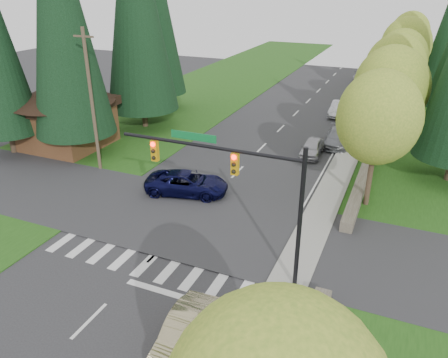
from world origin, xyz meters
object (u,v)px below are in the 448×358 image
Objects in this scene: parked_car_d at (358,96)px; sedan_champagne at (185,332)px; parked_car_c at (339,109)px; suv_navy at (187,183)px; parked_car_a at (312,148)px; parked_car_e at (360,79)px; parked_car_b at (337,138)px.

sedan_champagne is at bearing -88.26° from parked_car_d.
sedan_champagne is 0.95× the size of parked_car_c.
parked_car_d reaches higher than suv_navy.
parked_car_c reaches higher than parked_car_a.
parked_car_e is at bearing 99.07° from parked_car_d.
parked_car_c is 0.91× the size of parked_car_d.
parked_car_e is (0.00, 15.97, -0.04)m from parked_car_c.
parked_car_d is at bearing 80.02° from parked_car_c.
parked_car_b is 0.96× the size of parked_car_d.
parked_car_d is at bearing -90.87° from parked_car_e.
parked_car_c is at bearing 93.70° from parked_car_b.
parked_car_d reaches higher than parked_car_e.
parked_car_a is (5.93, 9.93, -0.09)m from suv_navy.
parked_car_d is 10.39m from parked_car_e.
suv_navy is 14.99m from parked_car_b.
parked_car_b is at bearing 64.85° from parked_car_a.
sedan_champagne is 0.89× the size of parked_car_e.
suv_navy reaches higher than parked_car_c.
parked_car_b is 1.05× the size of parked_car_c.
parked_car_c is (-0.10, 33.55, 0.03)m from sedan_champagne.
parked_car_d reaches higher than sedan_champagne.
suv_navy is 11.57m from parked_car_a.
sedan_champagne is 0.87× the size of parked_car_d.
sedan_champagne is at bearing -90.92° from parked_car_a.
parked_car_c is (0.00, 12.02, 0.06)m from parked_car_a.
parked_car_d is at bearing -27.52° from suv_navy.
sedan_champagne is 0.91× the size of parked_car_b.
parked_car_b is at bearing -85.55° from parked_car_d.
parked_car_a is 0.89× the size of parked_car_c.
parked_car_e is at bearing 86.29° from sedan_champagne.
parked_car_a is 0.81× the size of parked_car_d.
suv_navy is 1.13× the size of parked_car_d.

